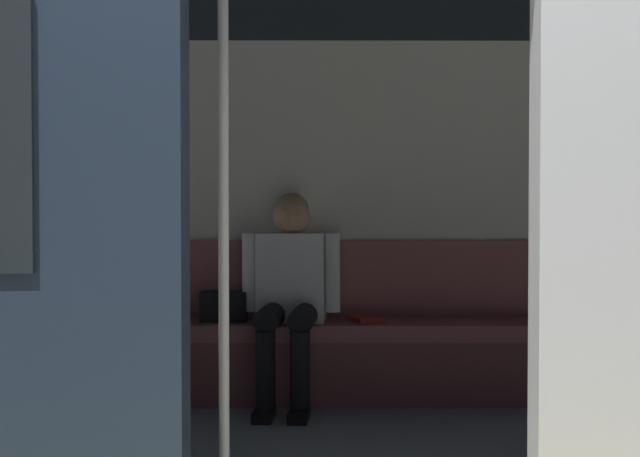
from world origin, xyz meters
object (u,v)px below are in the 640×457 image
(train_car, at_px, (330,120))
(bench_seat, at_px, (338,341))
(book, at_px, (364,319))
(person_seated, at_px, (290,284))
(grab_pole_door, at_px, (224,226))
(handbag, at_px, (224,306))

(train_car, height_order, bench_seat, train_car)
(train_car, relative_size, book, 29.09)
(person_seated, xyz_separation_m, grab_pole_door, (0.16, 1.84, 0.36))
(person_seated, height_order, handbag, person_seated)
(train_car, distance_m, grab_pole_door, 1.00)
(handbag, bearing_deg, grab_pole_door, 96.31)
(train_car, height_order, person_seated, train_car)
(person_seated, xyz_separation_m, book, (-0.42, -0.09, -0.21))
(bench_seat, xyz_separation_m, person_seated, (0.27, 0.05, 0.33))
(bench_seat, bearing_deg, book, -165.68)
(person_seated, bearing_deg, handbag, -13.65)
(bench_seat, xyz_separation_m, grab_pole_door, (0.43, 1.89, 0.69))
(bench_seat, xyz_separation_m, book, (-0.15, -0.04, 0.12))
(train_car, distance_m, book, 1.51)
(bench_seat, distance_m, handbag, 0.67)
(person_seated, distance_m, book, 0.48)
(person_seated, bearing_deg, book, -167.75)
(bench_seat, bearing_deg, handbag, -3.46)
(person_seated, bearing_deg, bench_seat, -168.95)
(person_seated, bearing_deg, grab_pole_door, 84.97)
(book, height_order, grab_pole_door, grab_pole_door)
(bench_seat, distance_m, book, 0.20)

